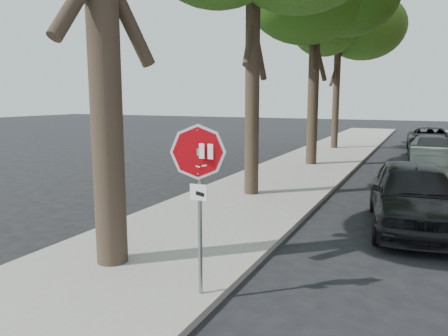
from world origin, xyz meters
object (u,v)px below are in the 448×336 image
object	(u,v)px
car_c	(432,151)
car_d	(430,140)
car_a	(413,195)
tree_far	(339,26)
car_b	(433,170)
stop_sign	(199,177)

from	to	relation	value
car_c	car_d	distance (m)	5.21
car_a	car_d	size ratio (longest dim) A/B	0.92
tree_far	car_a	xyz separation A→B (m)	(4.84, -15.59, -6.40)
car_b	car_c	distance (m)	6.32
car_a	car_d	xyz separation A→B (m)	(0.42, 16.36, -0.09)
tree_far	car_c	xyz separation A→B (m)	(5.32, -4.44, -6.54)
car_c	car_d	xyz separation A→B (m)	(-0.07, 5.21, 0.04)
car_d	car_b	bearing A→B (deg)	-92.82
tree_far	car_a	bearing A→B (deg)	-72.76
stop_sign	car_a	xyz separation A→B (m)	(2.82, 5.54, -1.14)
stop_sign	car_c	bearing A→B (deg)	78.82
stop_sign	car_c	distance (m)	17.07
stop_sign	car_a	world-z (taller)	stop_sign
stop_sign	tree_far	distance (m)	21.88
car_a	car_c	bearing A→B (deg)	80.11
car_b	car_d	distance (m)	11.53
tree_far	car_a	size ratio (longest dim) A/B	1.96
car_a	car_b	size ratio (longest dim) A/B	1.11
car_c	tree_far	bearing A→B (deg)	134.06
car_a	car_b	world-z (taller)	car_a
tree_far	car_b	size ratio (longest dim) A/B	2.17
stop_sign	tree_far	xyz separation A→B (m)	(-2.02, 21.14, 5.26)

